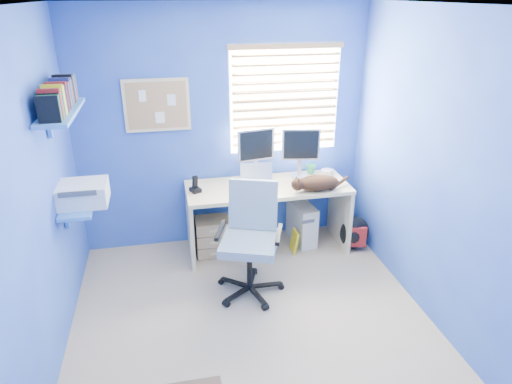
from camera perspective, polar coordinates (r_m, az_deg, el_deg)
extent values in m
cube|color=tan|center=(3.97, -0.22, -16.68)|extent=(3.00, 3.20, 0.00)
cube|color=white|center=(3.02, -0.30, 22.39)|extent=(3.00, 3.20, 0.00)
cube|color=#3E6FC2|center=(4.78, -4.12, 7.66)|extent=(3.00, 0.01, 2.50)
cube|color=#3E6FC2|center=(1.99, 9.50, -18.36)|extent=(3.00, 0.01, 2.50)
cube|color=#3E6FC2|center=(3.36, -26.19, -2.01)|extent=(0.01, 3.20, 2.50)
cube|color=#3E6FC2|center=(3.86, 22.14, 1.91)|extent=(0.01, 3.20, 2.50)
cube|color=#E1C880|center=(4.86, 1.43, -3.20)|extent=(1.67, 0.65, 0.74)
cube|color=silver|center=(4.58, 0.27, 1.68)|extent=(0.34, 0.28, 0.22)
cube|color=silver|center=(4.82, -0.02, 4.85)|extent=(0.41, 0.19, 0.54)
cube|color=silver|center=(4.85, 5.50, 4.88)|extent=(0.41, 0.19, 0.54)
cube|color=black|center=(4.56, -7.62, 1.01)|extent=(0.12, 0.14, 0.17)
imported|color=#1B7F44|center=(5.03, 6.83, 2.85)|extent=(0.10, 0.09, 0.10)
cylinder|color=silver|center=(5.00, 8.85, 2.40)|extent=(0.13, 0.13, 0.07)
ellipsoid|color=black|center=(4.61, 7.78, 1.15)|extent=(0.46, 0.28, 0.15)
cube|color=beige|center=(5.08, 5.74, -3.85)|extent=(0.25, 0.46, 0.45)
cube|color=tan|center=(4.87, -5.43, -5.48)|extent=(0.35, 0.28, 0.41)
cube|color=yellow|center=(4.93, 4.81, -6.15)|extent=(0.03, 0.17, 0.24)
ellipsoid|color=black|center=(5.05, 12.18, -4.99)|extent=(0.37, 0.31, 0.37)
cylinder|color=black|center=(4.35, -0.79, -12.02)|extent=(0.77, 0.77, 0.06)
cylinder|color=black|center=(4.21, -0.81, -9.36)|extent=(0.06, 0.06, 0.42)
cube|color=#91A7B3|center=(4.08, -0.83, -6.42)|extent=(0.62, 0.62, 0.08)
cube|color=#91A7B3|center=(4.16, -0.37, -1.57)|extent=(0.44, 0.21, 0.47)
cube|color=white|center=(4.83, 3.61, 11.49)|extent=(1.15, 0.01, 1.10)
cube|color=#A87A49|center=(4.80, 3.71, 11.42)|extent=(1.10, 0.03, 1.00)
cube|color=#E1C880|center=(4.65, -12.28, 10.54)|extent=(0.64, 0.02, 0.52)
cube|color=tan|center=(4.65, -12.28, 10.52)|extent=(0.58, 0.01, 0.46)
cube|color=#417FCB|center=(4.13, -21.29, -1.55)|extent=(0.26, 0.55, 0.03)
cube|color=silver|center=(4.08, -20.96, -0.18)|extent=(0.42, 0.34, 0.18)
cube|color=#417FCB|center=(3.88, -23.19, 9.18)|extent=(0.24, 0.90, 0.03)
cube|color=navy|center=(3.86, -23.64, 10.95)|extent=(0.15, 0.80, 0.22)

